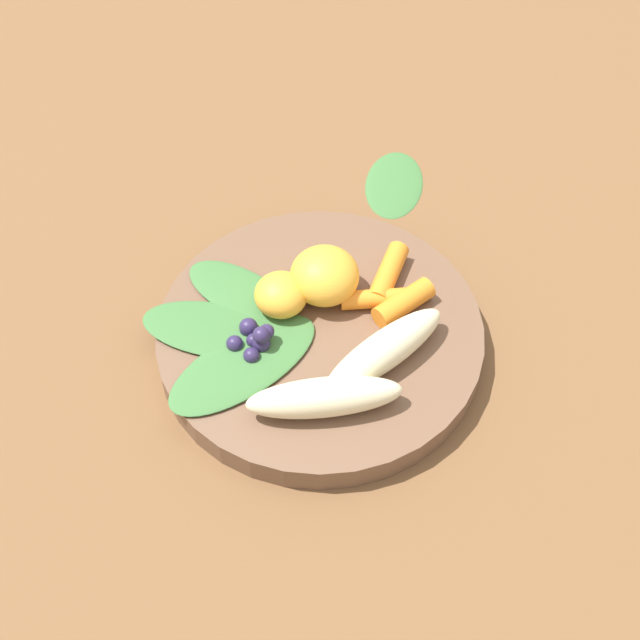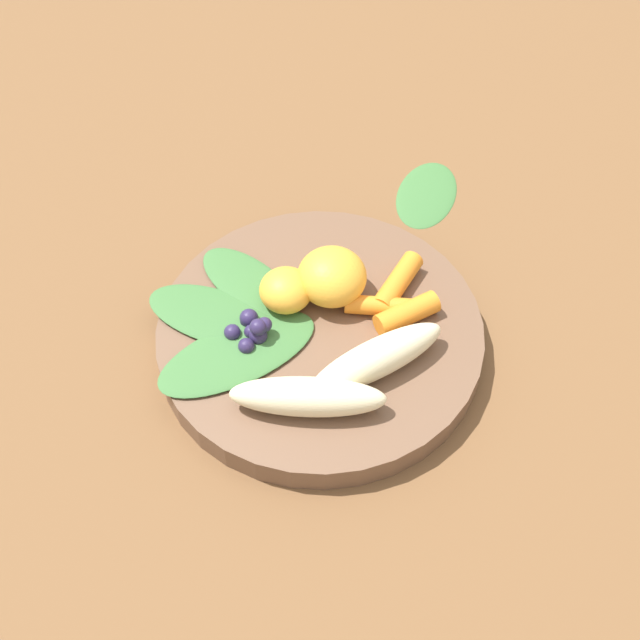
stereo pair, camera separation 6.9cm
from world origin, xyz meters
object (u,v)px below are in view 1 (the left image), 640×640
Objects in this scene: orange_segment_near at (278,299)px; kale_leaf_stray at (394,183)px; bowl at (320,337)px; banana_peeled_right at (324,397)px; banana_peeled_left at (383,352)px.

orange_segment_near is 0.20m from kale_leaf_stray.
bowl is 2.26× the size of banana_peeled_right.
banana_peeled_left is 1.00× the size of banana_peeled_right.
orange_segment_near reaches higher than banana_peeled_right.
banana_peeled_right is at bearing 55.68° from orange_segment_near.
kale_leaf_stray is at bearing 68.95° from banana_peeled_right.
bowl is at bearing 104.50° from banana_peeled_left.
orange_segment_near reaches higher than banana_peeled_left.
banana_peeled_right is 0.27m from kale_leaf_stray.
banana_peeled_left is at bearing 35.68° from banana_peeled_right.
bowl is at bearing 85.61° from banana_peeled_right.
orange_segment_near is (0.00, -0.10, 0.00)m from banana_peeled_left.
bowl is 6.10× the size of orange_segment_near.
banana_peeled_left is 0.23m from kale_leaf_stray.
banana_peeled_left reaches higher than kale_leaf_stray.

